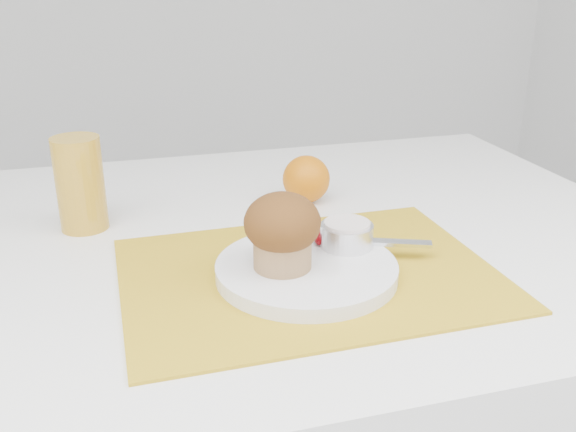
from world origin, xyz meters
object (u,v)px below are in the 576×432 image
object	(u,v)px
orange	(306,179)
muffin	(282,230)
juice_glass	(80,184)
plate	(306,270)

from	to	relation	value
orange	muffin	distance (m)	0.28
juice_glass	muffin	distance (m)	0.33
juice_glass	plate	bearing A→B (deg)	-42.71
plate	juice_glass	xyz separation A→B (m)	(-0.25, 0.23, 0.05)
plate	juice_glass	world-z (taller)	juice_glass
orange	juice_glass	world-z (taller)	juice_glass
plate	muffin	size ratio (longest dim) A/B	2.39
plate	orange	bearing A→B (deg)	72.74
plate	muffin	distance (m)	0.06
plate	muffin	world-z (taller)	muffin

